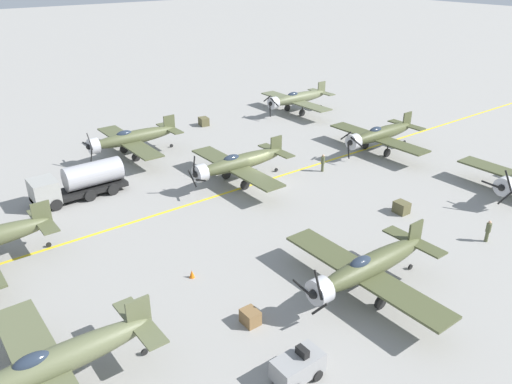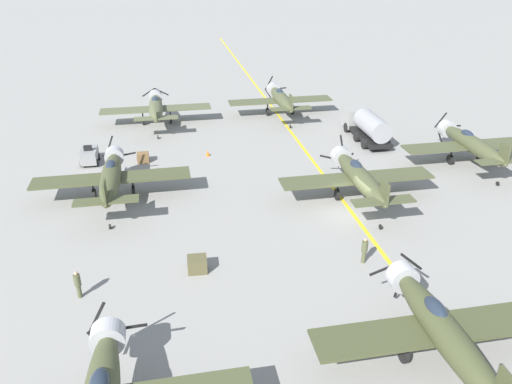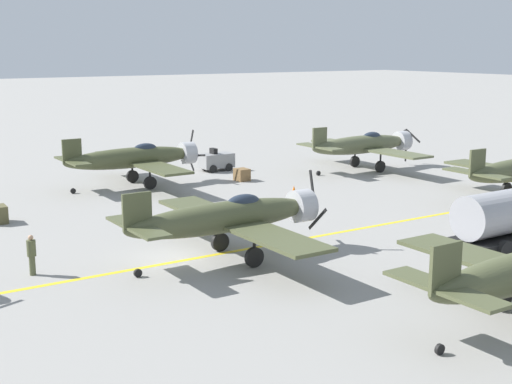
# 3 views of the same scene
# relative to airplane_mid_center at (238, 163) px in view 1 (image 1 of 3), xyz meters

# --- Properties ---
(ground_plane) EXTENTS (400.00, 400.00, 0.00)m
(ground_plane) POSITION_rel_airplane_mid_center_xyz_m (-1.09, -2.01, -2.01)
(ground_plane) COLOR gray
(taxiway_stripe) EXTENTS (0.30, 160.00, 0.01)m
(taxiway_stripe) POSITION_rel_airplane_mid_center_xyz_m (-1.09, -2.01, -2.01)
(taxiway_stripe) COLOR yellow
(taxiway_stripe) RESTS_ON ground
(airplane_mid_center) EXTENTS (12.00, 9.98, 3.77)m
(airplane_mid_center) POSITION_rel_airplane_mid_center_xyz_m (0.00, 0.00, 0.00)
(airplane_mid_center) COLOR #4C5133
(airplane_mid_center) RESTS_ON ground
(airplane_far_left) EXTENTS (12.00, 9.98, 3.65)m
(airplane_far_left) POSITION_rel_airplane_mid_center_xyz_m (-15.09, 21.46, -0.00)
(airplane_far_left) COLOR #595E3F
(airplane_far_left) RESTS_ON ground
(airplane_mid_right) EXTENTS (12.00, 9.98, 3.65)m
(airplane_mid_right) POSITION_rel_airplane_mid_center_xyz_m (12.42, 4.84, -0.00)
(airplane_mid_right) COLOR #4D5233
(airplane_mid_right) RESTS_ON ground
(airplane_mid_left) EXTENTS (12.00, 9.98, 3.70)m
(airplane_mid_left) POSITION_rel_airplane_mid_center_xyz_m (-18.63, 3.57, -0.00)
(airplane_mid_left) COLOR #494E2F
(airplane_mid_left) RESTS_ON ground
(airplane_near_center) EXTENTS (12.00, 9.98, 3.65)m
(airplane_near_center) POSITION_rel_airplane_mid_center_xyz_m (-2.50, -16.76, -0.00)
(airplane_near_center) COLOR #464B2C
(airplane_near_center) RESTS_ON ground
(airplane_near_right) EXTENTS (12.00, 9.98, 3.65)m
(airplane_near_right) POSITION_rel_airplane_mid_center_xyz_m (14.05, -19.67, 0.00)
(airplane_near_right) COLOR #5E6344
(airplane_near_right) RESTS_ON ground
(fuel_tanker) EXTENTS (2.68, 8.00, 2.98)m
(fuel_tanker) POSITION_rel_airplane_mid_center_xyz_m (5.88, 12.81, -0.50)
(fuel_tanker) COLOR black
(fuel_tanker) RESTS_ON ground
(tow_tractor) EXTENTS (1.57, 2.60, 1.79)m
(tow_tractor) POSITION_rel_airplane_mid_center_xyz_m (-21.24, 11.53, -1.22)
(tow_tractor) COLOR gray
(tow_tractor) RESTS_ON ground
(ground_crew_walking) EXTENTS (0.39, 0.39, 1.77)m
(ground_crew_walking) POSITION_rel_airplane_mid_center_xyz_m (-2.72, -8.21, -1.05)
(ground_crew_walking) COLOR #515638
(ground_crew_walking) RESTS_ON ground
(ground_crew_inspecting) EXTENTS (0.38, 0.38, 1.74)m
(ground_crew_inspecting) POSITION_rel_airplane_mid_center_xyz_m (-19.76, -8.48, -1.07)
(ground_crew_inspecting) COLOR #515638
(ground_crew_inspecting) RESTS_ON ground
(supply_crate_by_tanker) EXTENTS (1.21, 1.02, 0.97)m
(supply_crate_by_tanker) POSITION_rel_airplane_mid_center_xyz_m (-13.02, -7.20, -1.53)
(supply_crate_by_tanker) COLOR brown
(supply_crate_by_tanker) RESTS_ON ground
(supply_crate_mid_lane) EXTENTS (1.06, 0.89, 0.88)m
(supply_crate_mid_lane) POSITION_rel_airplane_mid_center_xyz_m (-16.48, 10.92, -1.57)
(supply_crate_mid_lane) COLOR brown
(supply_crate_mid_lane) RESTS_ON ground
(supply_crate_outboard) EXTENTS (1.37, 1.19, 1.03)m
(supply_crate_outboard) POSITION_rel_airplane_mid_center_xyz_m (16.97, -6.78, -1.50)
(supply_crate_outboard) COLOR brown
(supply_crate_outboard) RESTS_ON ground
(traffic_cone) EXTENTS (0.36, 0.36, 0.55)m
(traffic_cone) POSITION_rel_airplane_mid_center_xyz_m (-10.51, 11.27, -1.74)
(traffic_cone) COLOR orange
(traffic_cone) RESTS_ON ground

